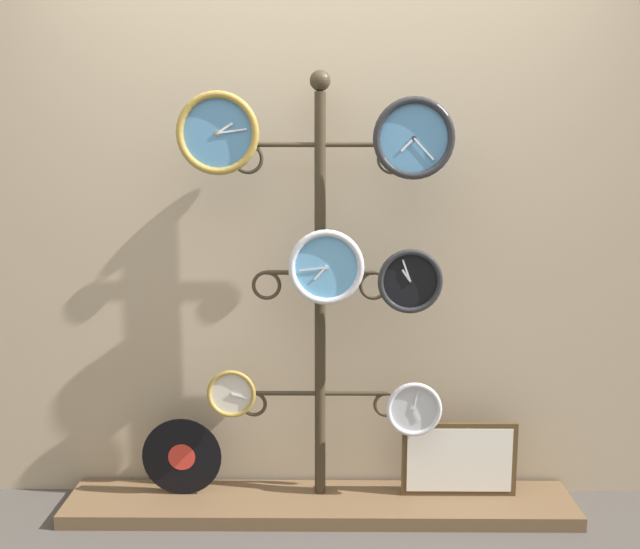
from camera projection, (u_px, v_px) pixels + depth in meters
shop_wall at (320, 186)px, 3.25m from camera, size 4.40×0.04×2.80m
low_shelf at (320, 504)px, 3.26m from camera, size 2.20×0.36×0.06m
display_stand at (320, 339)px, 3.20m from camera, size 0.72×0.35×1.87m
clock_top_left at (218, 133)px, 2.94m from camera, size 0.33×0.04×0.33m
clock_top_right at (414, 138)px, 2.94m from camera, size 0.33×0.04×0.33m
clock_middle_center at (326, 267)px, 3.06m from camera, size 0.31×0.04×0.31m
clock_middle_right at (410, 281)px, 3.05m from camera, size 0.27×0.04×0.27m
clock_bottom_left at (232, 393)px, 3.14m from camera, size 0.21×0.04×0.21m
clock_bottom_right at (414, 409)px, 3.16m from camera, size 0.24×0.04×0.24m
vinyl_record at (182, 457)px, 3.26m from camera, size 0.35×0.01×0.35m
picture_frame at (459, 459)px, 3.25m from camera, size 0.50×0.02×0.33m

